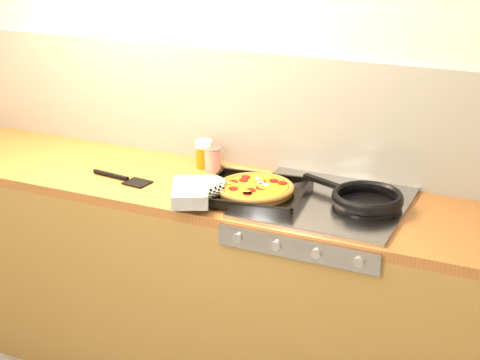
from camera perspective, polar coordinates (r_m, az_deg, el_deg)
The scene contains 9 objects.
room_shell at distance 3.15m, azimuth 0.69°, elevation 5.51°, with size 3.20×3.20×3.20m.
counter_run at distance 3.17m, azimuth -1.50°, elevation -8.06°, with size 3.20×0.62×0.90m.
stovetop at distance 2.82m, azimuth 6.65°, elevation -1.79°, with size 0.60×0.56×0.02m, color #9E9FA4.
pizza_on_tray at distance 2.83m, azimuth -0.18°, elevation -0.74°, with size 0.52×0.49×0.07m.
frying_pan at distance 2.79m, azimuth 9.75°, elevation -1.48°, with size 0.47×0.35×0.04m.
tomato_can at distance 3.13m, azimuth -2.12°, elevation 1.61°, with size 0.09×0.09×0.10m.
juice_glass at distance 3.17m, azimuth -2.83°, elevation 2.06°, with size 0.09×0.09×0.12m.
wooden_spoon at distance 3.13m, azimuth 0.55°, elevation 0.78°, with size 0.30×0.04×0.02m.
black_spatula at distance 3.08m, azimuth -9.16°, elevation 0.15°, with size 0.29×0.10×0.02m.
Camera 1 is at (1.23, -1.38, 1.99)m, focal length 55.00 mm.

